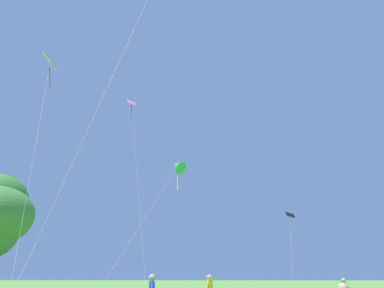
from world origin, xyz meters
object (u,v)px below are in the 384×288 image
object	(u,v)px
kite_pink_low	(133,117)
kite_yellow_diamond	(49,71)
kite_black_large	(290,220)
kite_green_small	(177,166)

from	to	relation	value
kite_pink_low	kite_yellow_diamond	size ratio (longest dim) A/B	1.10
kite_pink_low	kite_yellow_diamond	world-z (taller)	kite_pink_low
kite_black_large	kite_yellow_diamond	world-z (taller)	kite_yellow_diamond
kite_green_small	kite_pink_low	distance (m)	7.24
kite_black_large	kite_pink_low	size ratio (longest dim) A/B	0.60
kite_green_small	kite_yellow_diamond	size ratio (longest dim) A/B	0.72
kite_black_large	kite_pink_low	xyz separation A→B (m)	(-16.18, -8.47, 9.36)
kite_green_small	kite_black_large	size ratio (longest dim) A/B	1.09
kite_green_small	kite_pink_low	world-z (taller)	kite_pink_low
kite_black_large	kite_yellow_diamond	distance (m)	29.71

